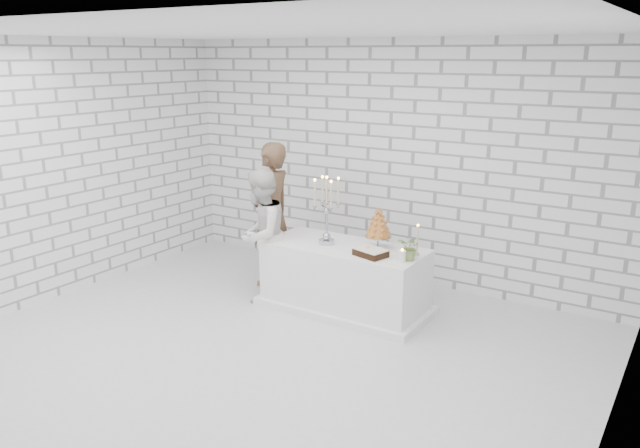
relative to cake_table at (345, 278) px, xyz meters
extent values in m
cube|color=silver|center=(-0.10, -1.25, -0.38)|extent=(6.00, 5.00, 0.01)
cube|color=white|center=(-0.10, -1.25, 2.62)|extent=(6.00, 5.00, 0.01)
cube|color=white|center=(-0.10, 1.25, 1.12)|extent=(6.00, 0.01, 3.00)
cube|color=white|center=(-0.10, -3.75, 1.12)|extent=(6.00, 0.01, 3.00)
cube|color=white|center=(-3.10, -1.25, 1.12)|extent=(0.01, 5.00, 3.00)
cube|color=white|center=(2.90, -1.25, 1.12)|extent=(0.01, 5.00, 3.00)
cube|color=white|center=(0.00, 0.00, 0.00)|extent=(1.80, 0.80, 0.75)
imported|color=#4C3422|center=(-1.19, 0.23, 0.52)|extent=(0.46, 0.67, 1.79)
imported|color=silver|center=(-0.99, -0.24, 0.40)|extent=(0.73, 0.86, 1.56)
cube|color=black|center=(0.41, -0.17, 0.42)|extent=(0.38, 0.31, 0.08)
cylinder|color=white|center=(0.77, -0.16, 0.44)|extent=(0.10, 0.10, 0.12)
cylinder|color=beige|center=(0.81, 0.12, 0.54)|extent=(0.07, 0.07, 0.32)
imported|color=#457B39|center=(0.81, -0.06, 0.51)|extent=(0.26, 0.23, 0.27)
camera|label=1|loc=(3.34, -5.74, 2.44)|focal=35.15mm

